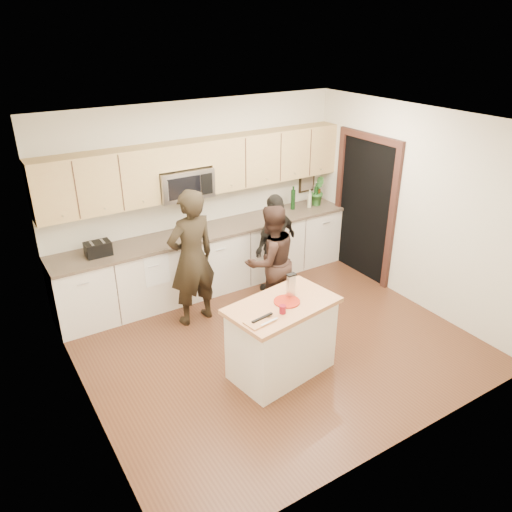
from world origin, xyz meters
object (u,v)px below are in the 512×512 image
toaster (98,249)px  woman_right (276,244)px  woman_center (271,261)px  island (281,338)px  woman_left (192,258)px

toaster → woman_right: 2.44m
toaster → woman_right: (2.37, -0.54, -0.28)m
woman_center → woman_right: size_ratio=1.04×
island → woman_left: size_ratio=0.71×
woman_right → toaster: bearing=-33.3°
woman_center → island: bearing=60.9°
island → woman_right: (1.03, 1.64, 0.29)m
toaster → woman_right: bearing=-12.9°
island → toaster: bearing=112.8°
woman_left → woman_right: (1.38, 0.13, -0.17)m
island → woman_left: (-0.35, 1.52, 0.46)m
island → woman_center: (0.61, 1.15, 0.32)m
toaster → woman_center: 2.22m
island → woman_center: size_ratio=0.83×
woman_center → woman_right: bearing=-131.2°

